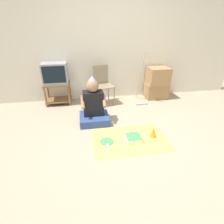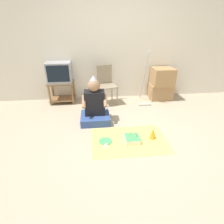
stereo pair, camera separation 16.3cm
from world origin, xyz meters
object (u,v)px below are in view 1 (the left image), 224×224
Objects in this scene: cardboard_box_stack at (157,83)px; birthday_cake at (134,138)px; paper_plate at (107,141)px; tv at (55,73)px; dust_mop at (141,88)px; folding_chair at (102,82)px; person_seated at (94,107)px; party_hat_blue at (153,132)px.

cardboard_box_stack is 3.26× the size of birthday_cake.
paper_plate is (-1.49, -1.65, -0.38)m from cardboard_box_stack.
dust_mop is (1.88, -0.27, -0.37)m from tv.
folding_chair is 0.72× the size of dust_mop.
folding_chair is at bearing 85.11° from paper_plate.
person_seated is at bearing -53.41° from tv.
party_hat_blue is (0.34, 0.05, 0.05)m from birthday_cake.
folding_chair is at bearing 111.87° from party_hat_blue.
cardboard_box_stack is 3.65× the size of paper_plate.
party_hat_blue is 0.77m from paper_plate.
folding_chair is at bearing 100.06° from birthday_cake.
party_hat_blue is at bearing -45.63° from tv.
birthday_cake is (0.56, -0.74, -0.25)m from person_seated.
dust_mop is at bearing -8.15° from tv.
birthday_cake is 0.43m from paper_plate.
birthday_cake is 1.12× the size of paper_plate.
folding_chair is 1.74m from party_hat_blue.
dust_mop is at bearing 68.48° from birthday_cake.
person_seated is (-1.14, -0.73, -0.05)m from dust_mop.
birthday_cake is 1.29× the size of party_hat_blue.
paper_plate is (-1.00, -1.43, -0.33)m from dust_mop.
dust_mop is at bearing -10.35° from folding_chair.
paper_plate is at bearing -132.08° from cardboard_box_stack.
person_seated is at bearing 142.88° from party_hat_blue.
party_hat_blue is at bearing 1.04° from paper_plate.
person_seated is at bearing -147.48° from dust_mop.
party_hat_blue is (0.63, -1.57, -0.39)m from folding_chair.
tv is 2.27m from birthday_cake.
dust_mop is 1.46m from party_hat_blue.
person_seated reaches higher than birthday_cake.
folding_chair reaches higher than paper_plate.
party_hat_blue is 0.87× the size of paper_plate.
folding_chair is 4.12× the size of paper_plate.
party_hat_blue reaches higher than paper_plate.
paper_plate is at bearing -62.59° from tv.
tv is 0.69× the size of cardboard_box_stack.
dust_mop is 1.60m from birthday_cake.
person_seated is (-1.63, -0.95, -0.09)m from cardboard_box_stack.
dust_mop is 1.34× the size of person_seated.
cardboard_box_stack is 0.64× the size of dust_mop.
person_seated is at bearing 101.30° from paper_plate.
tv is 0.61× the size of folding_chair.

